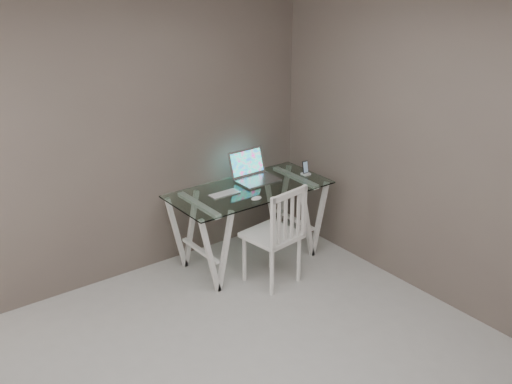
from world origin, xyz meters
TOP-DOWN VIEW (x-y plane):
  - room at (-0.06, 0.02)m, footprint 4.50×4.52m
  - desk at (1.11, 1.75)m, footprint 1.50×0.70m
  - chair at (1.05, 1.26)m, footprint 0.48×0.48m
  - laptop at (1.28, 1.93)m, footprint 0.38×0.35m
  - keyboard at (0.85, 1.78)m, footprint 0.29×0.12m
  - mouse at (1.00, 1.50)m, footprint 0.10×0.06m
  - phone_dock at (1.76, 1.72)m, footprint 0.07×0.07m

SIDE VIEW (x-z plane):
  - desk at x=1.11m, z-range 0.01..0.76m
  - chair at x=1.05m, z-range 0.05..0.98m
  - keyboard at x=0.85m, z-range 0.75..0.75m
  - mouse at x=1.00m, z-range 0.75..0.78m
  - phone_dock at x=1.76m, z-range 0.72..0.85m
  - laptop at x=1.28m, z-range 0.68..0.94m
  - room at x=-0.06m, z-range 0.36..3.07m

